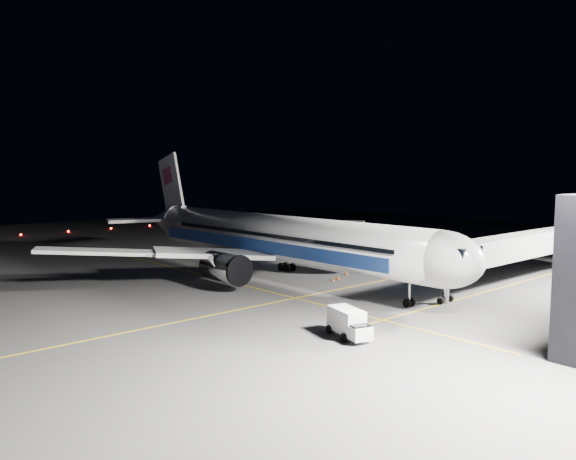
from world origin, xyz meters
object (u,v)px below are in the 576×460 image
(safety_cone_c, at_px, (346,273))
(safety_cone_a, at_px, (338,278))
(jet_bridge, at_px, (512,247))
(service_truck, at_px, (349,323))
(airliner, at_px, (272,237))
(baggage_tug, at_px, (301,252))
(safety_cone_b, at_px, (333,279))

(safety_cone_c, bearing_deg, safety_cone_a, -64.16)
(jet_bridge, bearing_deg, service_truck, -87.07)
(airliner, xyz_separation_m, baggage_tug, (-10.13, 14.49, -4.43))
(baggage_tug, height_order, safety_cone_b, baggage_tug)
(jet_bridge, xyz_separation_m, safety_cone_b, (-16.00, -14.06, -4.31))
(service_truck, relative_size, baggage_tug, 1.98)
(service_truck, height_order, baggage_tug, service_truck)
(service_truck, height_order, safety_cone_b, service_truck)
(service_truck, distance_m, safety_cone_a, 24.66)
(baggage_tug, relative_size, safety_cone_c, 4.13)
(jet_bridge, height_order, safety_cone_c, jet_bridge)
(service_truck, relative_size, safety_cone_b, 8.98)
(safety_cone_b, distance_m, safety_cone_c, 4.56)
(airliner, xyz_separation_m, jet_bridge, (23.08, 18.06, -0.58))
(safety_cone_b, bearing_deg, airliner, -150.52)
(airliner, relative_size, service_truck, 12.55)
(safety_cone_a, distance_m, safety_cone_c, 3.69)
(baggage_tug, bearing_deg, service_truck, -48.40)
(jet_bridge, distance_m, baggage_tug, 33.61)
(jet_bridge, height_order, baggage_tug, jet_bridge)
(safety_cone_a, relative_size, safety_cone_b, 1.06)
(airliner, height_order, safety_cone_b, airliner)
(service_truck, bearing_deg, airliner, 170.01)
(service_truck, distance_m, safety_cone_b, 24.01)
(baggage_tug, bearing_deg, safety_cone_c, -32.51)
(service_truck, xyz_separation_m, safety_cone_c, (-19.16, 20.61, -0.95))
(jet_bridge, distance_m, service_truck, 30.62)
(airliner, distance_m, baggage_tug, 18.23)
(safety_cone_c, bearing_deg, airliner, -123.50)
(baggage_tug, height_order, safety_cone_c, baggage_tug)
(service_truck, height_order, safety_cone_a, service_truck)
(jet_bridge, relative_size, service_truck, 7.02)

